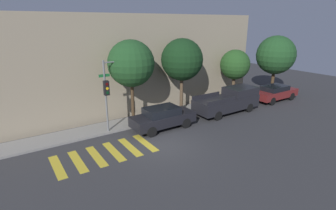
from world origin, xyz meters
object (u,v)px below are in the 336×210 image
at_px(traffic_light_pole, 112,84).
at_px(tree_midblock, 182,60).
at_px(tree_near_corner, 131,64).
at_px(tree_far_end, 235,65).
at_px(sedan_middle, 275,92).
at_px(tree_behind_truck, 276,55).
at_px(sedan_near_corner, 163,117).
at_px(pickup_truck, 229,100).

xyz_separation_m(traffic_light_pole, tree_midblock, (5.84, 0.62, 0.97)).
relative_size(tree_near_corner, tree_far_end, 1.26).
bearing_deg(tree_near_corner, traffic_light_pole, -159.65).
distance_m(sedan_middle, tree_behind_truck, 4.18).
height_order(traffic_light_pole, sedan_near_corner, traffic_light_pole).
distance_m(traffic_light_pole, tree_midblock, 5.95).
xyz_separation_m(sedan_near_corner, pickup_truck, (6.22, 0.00, 0.16)).
bearing_deg(traffic_light_pole, pickup_truck, -7.88).
xyz_separation_m(sedan_near_corner, tree_behind_truck, (14.26, 1.88, 3.00)).
height_order(traffic_light_pole, tree_behind_truck, tree_behind_truck).
xyz_separation_m(sedan_near_corner, tree_far_end, (8.63, 1.88, 2.54)).
height_order(pickup_truck, tree_behind_truck, tree_behind_truck).
bearing_deg(tree_behind_truck, sedan_near_corner, -172.48).
distance_m(traffic_light_pole, tree_near_corner, 2.05).
distance_m(sedan_middle, tree_midblock, 10.00).
relative_size(traffic_light_pole, tree_behind_truck, 0.83).
bearing_deg(tree_midblock, tree_far_end, 0.00).
distance_m(traffic_light_pole, tree_behind_truck, 17.22).
bearing_deg(pickup_truck, traffic_light_pole, 172.12).
distance_m(tree_far_end, tree_behind_truck, 5.65).
height_order(sedan_near_corner, sedan_middle, sedan_near_corner).
bearing_deg(tree_far_end, sedan_middle, -28.51).
bearing_deg(pickup_truck, sedan_near_corner, 180.00).
height_order(pickup_truck, tree_near_corner, tree_near_corner).
bearing_deg(tree_midblock, sedan_near_corner, -147.06).
bearing_deg(tree_behind_truck, tree_midblock, 180.00).
height_order(sedan_middle, tree_near_corner, tree_near_corner).
bearing_deg(pickup_truck, sedan_middle, 0.00).
distance_m(tree_near_corner, tree_far_end, 9.95).
relative_size(traffic_light_pole, sedan_near_corner, 1.08).
xyz_separation_m(tree_near_corner, tree_midblock, (4.18, -0.00, -0.07)).
xyz_separation_m(tree_near_corner, tree_far_end, (9.91, -0.00, -0.93)).
height_order(pickup_truck, tree_far_end, tree_far_end).
bearing_deg(traffic_light_pole, tree_far_end, 3.05).
relative_size(sedan_middle, tree_far_end, 0.98).
bearing_deg(tree_midblock, tree_near_corner, 180.00).
height_order(sedan_near_corner, tree_midblock, tree_midblock).
bearing_deg(pickup_truck, tree_midblock, 150.38).
bearing_deg(traffic_light_pole, tree_near_corner, 20.35).
bearing_deg(sedan_middle, tree_behind_truck, 41.04).
height_order(sedan_middle, tree_behind_truck, tree_behind_truck).
xyz_separation_m(traffic_light_pole, tree_near_corner, (1.66, 0.62, 1.04)).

